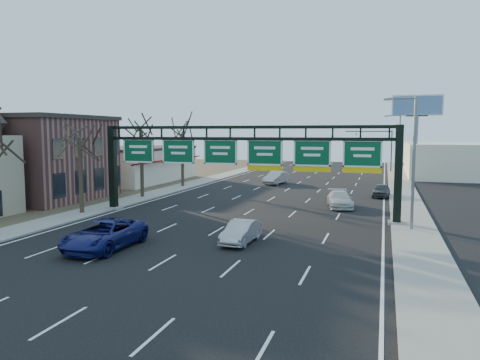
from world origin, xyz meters
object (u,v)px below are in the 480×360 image
(car_white_wagon, at_px, (340,199))
(car_blue_suv, at_px, (105,234))
(car_silver_sedan, at_px, (241,232))
(sign_gantry, at_px, (244,158))

(car_white_wagon, bearing_deg, car_blue_suv, -132.04)
(car_silver_sedan, bearing_deg, sign_gantry, 108.20)
(car_blue_suv, relative_size, car_white_wagon, 1.20)
(sign_gantry, distance_m, car_silver_sedan, 9.91)
(car_silver_sedan, bearing_deg, car_blue_suv, -149.67)
(sign_gantry, height_order, car_white_wagon, sign_gantry)
(car_blue_suv, distance_m, car_white_wagon, 22.30)
(sign_gantry, relative_size, car_blue_suv, 4.12)
(sign_gantry, xyz_separation_m, car_white_wagon, (6.87, 6.68, -3.91))
(car_blue_suv, height_order, car_silver_sedan, car_blue_suv)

